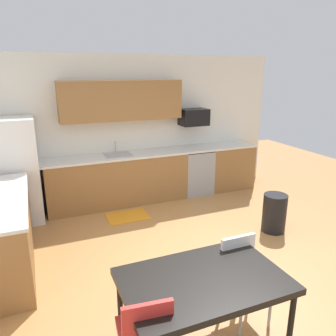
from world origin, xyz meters
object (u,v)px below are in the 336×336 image
chair_near_table (243,273)px  trash_bin (274,213)px  chair_far_side (145,332)px  refrigerator (14,171)px  oven_range (195,171)px  microwave (194,117)px  dining_table (203,284)px

chair_near_table → trash_bin: (1.55, 1.38, -0.20)m
chair_far_side → trash_bin: (2.70, 1.74, -0.20)m
refrigerator → trash_bin: 4.18m
oven_range → chair_near_table: 3.60m
trash_bin → microwave: bearing=99.5°
oven_range → chair_near_table: oven_range is taller
refrigerator → chair_near_table: 3.95m
dining_table → chair_near_table: chair_near_table is taller
dining_table → microwave: bearing=64.5°
chair_near_table → chair_far_side: (-1.14, -0.36, 0.00)m
dining_table → trash_bin: dining_table is taller
refrigerator → dining_table: refrigerator is taller
chair_near_table → trash_bin: bearing=41.6°
refrigerator → dining_table: size_ratio=1.22×
refrigerator → chair_far_side: size_ratio=2.02×
dining_table → oven_range: bearing=63.9°
chair_far_side → trash_bin: bearing=32.8°
refrigerator → trash_bin: refrigerator is taller
chair_near_table → chair_far_side: same height
dining_table → trash_bin: bearing=36.9°
oven_range → microwave: bearing=90.0°
chair_far_side → dining_table: bearing=14.5°
trash_bin → dining_table: bearing=-143.1°
trash_bin → refrigerator: bearing=152.1°
microwave → trash_bin: size_ratio=0.90×
trash_bin → chair_near_table: bearing=-138.4°
trash_bin → chair_far_side: bearing=-147.2°
oven_range → trash_bin: bearing=-80.1°
oven_range → chair_far_side: bearing=-122.0°
chair_far_side → refrigerator: bearing=104.7°
dining_table → chair_near_table: 0.63m
oven_range → trash_bin: size_ratio=1.52×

